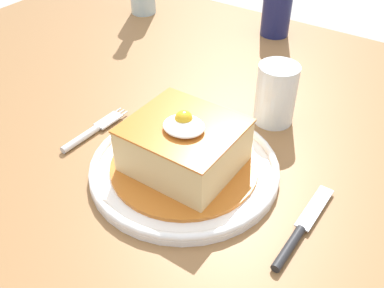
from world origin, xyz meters
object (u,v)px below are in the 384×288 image
Objects in this scene: main_plate at (184,167)px; fork at (90,133)px; drinking_glass at (275,98)px; soda_can at (277,9)px; knife at (297,236)px.

main_plate reaches higher than fork.
drinking_glass is at bearing 76.04° from main_plate.
fork is 0.54m from soda_can.
fork is at bearing -98.10° from soda_can.
drinking_glass reaches higher than knife.
soda_can is 0.36m from drinking_glass.
main_plate is 0.21m from drinking_glass.
knife is at bearing -57.22° from drinking_glass.
drinking_glass is (0.05, 0.20, 0.04)m from main_plate.
soda_can is at bearing 101.49° from main_plate.
main_plate is at bearing 173.00° from knife.
knife is 1.33× the size of soda_can.
soda_can is (0.08, 0.53, 0.06)m from fork.
soda_can reaches higher than main_plate.
soda_can is 1.18× the size of drinking_glass.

